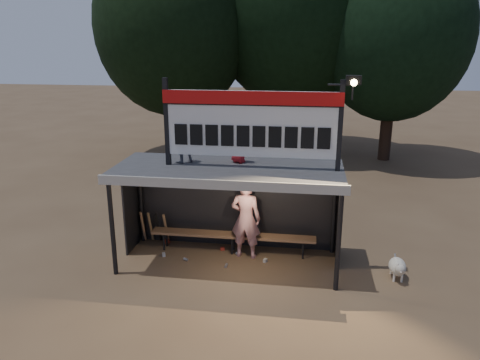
{
  "coord_description": "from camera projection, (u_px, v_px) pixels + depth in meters",
  "views": [
    {
      "loc": [
        1.67,
        -9.75,
        5.02
      ],
      "look_at": [
        0.2,
        0.4,
        1.9
      ],
      "focal_mm": 35.0,
      "sensor_mm": 36.0,
      "label": 1
    }
  ],
  "objects": [
    {
      "name": "child_a",
      "position": [
        181.0,
        139.0,
        10.46
      ],
      "size": [
        0.65,
        0.62,
        1.05
      ],
      "primitive_type": "imported",
      "rotation": [
        0.0,
        0.0,
        3.78
      ],
      "color": "slate",
      "rests_on": "dugout_shelter"
    },
    {
      "name": "bats",
      "position": [
        154.0,
        227.0,
        11.85
      ],
      "size": [
        0.68,
        0.35,
        0.84
      ],
      "color": "#9B6C48",
      "rests_on": "ground"
    },
    {
      "name": "player",
      "position": [
        246.0,
        219.0,
        10.94
      ],
      "size": [
        0.75,
        0.54,
        1.94
      ],
      "primitive_type": "imported",
      "rotation": [
        0.0,
        0.0,
        3.03
      ],
      "color": "white",
      "rests_on": "ground"
    },
    {
      "name": "litter",
      "position": [
        204.0,
        253.0,
        11.31
      ],
      "size": [
        2.7,
        1.21,
        0.08
      ],
      "color": "#AE301D",
      "rests_on": "ground"
    },
    {
      "name": "bench",
      "position": [
        233.0,
        236.0,
        11.31
      ],
      "size": [
        4.0,
        0.35,
        0.48
      ],
      "color": "#896040",
      "rests_on": "ground"
    },
    {
      "name": "child_b",
      "position": [
        239.0,
        143.0,
        10.47
      ],
      "size": [
        0.52,
        0.47,
        0.89
      ],
      "primitive_type": "imported",
      "rotation": [
        0.0,
        0.0,
        2.58
      ],
      "color": "#B31B23",
      "rests_on": "dugout_shelter"
    },
    {
      "name": "dugout_shelter",
      "position": [
        230.0,
        184.0,
        10.61
      ],
      "size": [
        5.1,
        2.08,
        2.32
      ],
      "color": "#38383A",
      "rests_on": "ground"
    },
    {
      "name": "tree_left",
      "position": [
        173.0,
        25.0,
        19.33
      ],
      "size": [
        6.46,
        6.46,
        9.27
      ],
      "color": "black",
      "rests_on": "ground"
    },
    {
      "name": "tree_mid",
      "position": [
        296.0,
        10.0,
        19.87
      ],
      "size": [
        7.22,
        7.22,
        10.36
      ],
      "color": "#2F2215",
      "rests_on": "ground"
    },
    {
      "name": "ground",
      "position": [
        229.0,
        262.0,
        10.92
      ],
      "size": [
        80.0,
        80.0,
        0.0
      ],
      "primitive_type": "plane",
      "color": "brown",
      "rests_on": "ground"
    },
    {
      "name": "tree_right",
      "position": [
        395.0,
        34.0,
        18.66
      ],
      "size": [
        6.08,
        6.08,
        8.72
      ],
      "color": "#322016",
      "rests_on": "ground"
    },
    {
      "name": "dog",
      "position": [
        398.0,
        267.0,
        10.1
      ],
      "size": [
        0.36,
        0.81,
        0.49
      ],
      "color": "beige",
      "rests_on": "ground"
    },
    {
      "name": "scoreboard_assembly",
      "position": [
        254.0,
        122.0,
        9.86
      ],
      "size": [
        4.1,
        0.27,
        1.99
      ],
      "color": "black",
      "rests_on": "dugout_shelter"
    }
  ]
}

